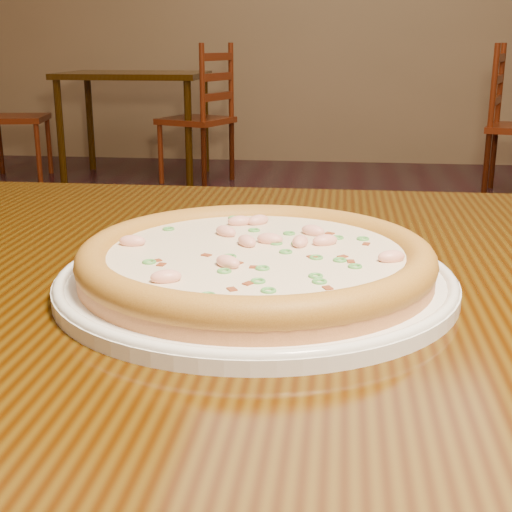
# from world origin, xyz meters

# --- Properties ---
(ground) EXTENTS (9.00, 9.00, 0.00)m
(ground) POSITION_xyz_m (0.00, 0.00, 0.00)
(ground) COLOR black
(hero_table) EXTENTS (1.20, 0.80, 0.75)m
(hero_table) POSITION_xyz_m (-0.07, -0.78, 0.65)
(hero_table) COLOR black
(hero_table) RESTS_ON ground
(plate) EXTENTS (0.35, 0.35, 0.02)m
(plate) POSITION_xyz_m (-0.19, -0.83, 0.76)
(plate) COLOR white
(plate) RESTS_ON hero_table
(pizza) EXTENTS (0.31, 0.31, 0.03)m
(pizza) POSITION_xyz_m (-0.19, -0.83, 0.78)
(pizza) COLOR #C8804A
(pizza) RESTS_ON plate
(bg_table_left) EXTENTS (1.00, 0.70, 0.75)m
(bg_table_left) POSITION_xyz_m (-1.59, 3.62, 0.65)
(bg_table_left) COLOR black
(bg_table_left) RESTS_ON ground
(chair_a) EXTENTS (0.49, 0.49, 0.95)m
(chair_a) POSITION_xyz_m (-2.49, 3.48, 0.44)
(chair_a) COLOR #65220B
(chair_a) RESTS_ON ground
(chair_b) EXTENTS (0.55, 0.55, 0.95)m
(chair_b) POSITION_xyz_m (-1.08, 3.49, 0.44)
(chair_b) COLOR #65220B
(chair_b) RESTS_ON ground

